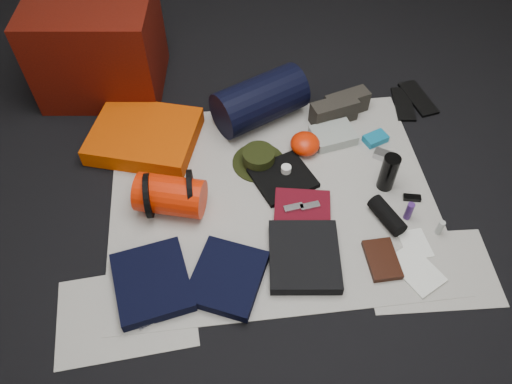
{
  "coord_description": "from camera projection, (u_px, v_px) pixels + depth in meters",
  "views": [
    {
      "loc": [
        -0.26,
        -1.51,
        1.99
      ],
      "look_at": [
        -0.09,
        -0.04,
        0.1
      ],
      "focal_mm": 35.0,
      "sensor_mm": 36.0,
      "label": 1
    }
  ],
  "objects": [
    {
      "name": "floor",
      "position": [
        272.0,
        197.0,
        2.51
      ],
      "size": [
        4.5,
        4.5,
        0.02
      ],
      "primitive_type": "cube",
      "color": "black",
      "rests_on": "ground"
    },
    {
      "name": "newspaper_mat",
      "position": [
        272.0,
        196.0,
        2.5
      ],
      "size": [
        1.6,
        1.3,
        0.01
      ],
      "primitive_type": "cube",
      "color": "beige",
      "rests_on": "floor"
    },
    {
      "name": "newspaper_sheet_front_left",
      "position": [
        127.0,
        313.0,
        2.12
      ],
      "size": [
        0.61,
        0.44,
        0.0
      ],
      "primitive_type": "cube",
      "rotation": [
        0.0,
        0.0,
        0.07
      ],
      "color": "beige",
      "rests_on": "floor"
    },
    {
      "name": "newspaper_sheet_front_right",
      "position": [
        430.0,
        270.0,
        2.25
      ],
      "size": [
        0.6,
        0.43,
        0.0
      ],
      "primitive_type": "cube",
      "rotation": [
        0.0,
        0.0,
        -0.05
      ],
      "color": "beige",
      "rests_on": "floor"
    },
    {
      "name": "red_cabinet",
      "position": [
        98.0,
        45.0,
        2.82
      ],
      "size": [
        0.73,
        0.63,
        0.56
      ],
      "primitive_type": "cube",
      "rotation": [
        0.0,
        0.0,
        -0.12
      ],
      "color": "#4C0D05",
      "rests_on": "floor"
    },
    {
      "name": "sleeping_pad",
      "position": [
        145.0,
        136.0,
        2.69
      ],
      "size": [
        0.65,
        0.59,
        0.1
      ],
      "primitive_type": "cube",
      "rotation": [
        0.0,
        0.0,
        -0.3
      ],
      "color": "#CE4202",
      "rests_on": "newspaper_mat"
    },
    {
      "name": "stuff_sack",
      "position": [
        170.0,
        195.0,
        2.38
      ],
      "size": [
        0.36,
        0.27,
        0.19
      ],
      "primitive_type": "cylinder",
      "rotation": [
        0.0,
        1.57,
        -0.28
      ],
      "color": "red",
      "rests_on": "newspaper_mat"
    },
    {
      "name": "sack_strap_left",
      "position": [
        149.0,
        196.0,
        2.36
      ],
      "size": [
        0.02,
        0.22,
        0.22
      ],
      "primitive_type": "cylinder",
      "rotation": [
        0.0,
        1.57,
        0.0
      ],
      "color": "black",
      "rests_on": "newspaper_mat"
    },
    {
      "name": "sack_strap_right",
      "position": [
        191.0,
        192.0,
        2.38
      ],
      "size": [
        0.03,
        0.22,
        0.22
      ],
      "primitive_type": "cylinder",
      "rotation": [
        0.0,
        1.57,
        0.0
      ],
      "color": "black",
      "rests_on": "newspaper_mat"
    },
    {
      "name": "navy_duffel",
      "position": [
        260.0,
        101.0,
        2.74
      ],
      "size": [
        0.56,
        0.45,
        0.26
      ],
      "primitive_type": "cylinder",
      "rotation": [
        0.0,
        1.57,
        0.45
      ],
      "color": "black",
      "rests_on": "newspaper_mat"
    },
    {
      "name": "boonie_brim",
      "position": [
        259.0,
        162.0,
        2.63
      ],
      "size": [
        0.35,
        0.35,
        0.01
      ],
      "primitive_type": "cylinder",
      "rotation": [
        0.0,
        0.0,
        0.33
      ],
      "color": "black",
      "rests_on": "newspaper_mat"
    },
    {
      "name": "boonie_crown",
      "position": [
        259.0,
        157.0,
        2.6
      ],
      "size": [
        0.17,
        0.17,
        0.07
      ],
      "primitive_type": "cylinder",
      "color": "black",
      "rests_on": "boonie_brim"
    },
    {
      "name": "hiking_boot_left",
      "position": [
        334.0,
        112.0,
        2.78
      ],
      "size": [
        0.28,
        0.16,
        0.13
      ],
      "primitive_type": "cube",
      "rotation": [
        0.0,
        0.0,
        0.26
      ],
      "color": "#2C2822",
      "rests_on": "newspaper_mat"
    },
    {
      "name": "hiking_boot_right",
      "position": [
        347.0,
        103.0,
        2.83
      ],
      "size": [
        0.27,
        0.16,
        0.12
      ],
      "primitive_type": "cube",
      "rotation": [
        0.0,
        0.0,
        0.3
      ],
      "color": "#2C2822",
      "rests_on": "newspaper_mat"
    },
    {
      "name": "flip_flop_left",
      "position": [
        403.0,
        104.0,
        2.91
      ],
      "size": [
        0.14,
        0.29,
        0.02
      ],
      "primitive_type": "cube",
      "rotation": [
        0.0,
        0.0,
        -0.13
      ],
      "color": "black",
      "rests_on": "floor"
    },
    {
      "name": "flip_flop_right",
      "position": [
        418.0,
        98.0,
        2.95
      ],
      "size": [
        0.17,
        0.32,
        0.02
      ],
      "primitive_type": "cube",
      "rotation": [
        0.0,
        0.0,
        0.2
      ],
      "color": "black",
      "rests_on": "floor"
    },
    {
      "name": "trousers_navy_a",
      "position": [
        152.0,
        282.0,
        2.17
      ],
      "size": [
        0.38,
        0.41,
        0.06
      ],
      "primitive_type": "cube",
      "rotation": [
        0.0,
        0.0,
        0.2
      ],
      "color": "black",
      "rests_on": "newspaper_mat"
    },
    {
      "name": "trousers_navy_b",
      "position": [
        227.0,
        277.0,
        2.19
      ],
      "size": [
        0.4,
        0.42,
        0.05
      ],
      "primitive_type": "cube",
      "rotation": [
        0.0,
        0.0,
        -0.42
      ],
      "color": "black",
      "rests_on": "newspaper_mat"
    },
    {
      "name": "trousers_charcoal",
      "position": [
        304.0,
        256.0,
        2.25
      ],
      "size": [
        0.35,
        0.39,
        0.06
      ],
      "primitive_type": "cube",
      "rotation": [
        0.0,
        0.0,
        -0.11
      ],
      "color": "black",
      "rests_on": "newspaper_mat"
    },
    {
      "name": "black_tshirt",
      "position": [
        283.0,
        178.0,
        2.55
      ],
      "size": [
        0.36,
        0.35,
        0.03
      ],
      "primitive_type": "cube",
      "rotation": [
        0.0,
        0.0,
        0.37
      ],
      "color": "black",
      "rests_on": "newspaper_mat"
    },
    {
      "name": "red_shirt",
      "position": [
        302.0,
        213.0,
        2.41
      ],
      "size": [
        0.32,
        0.32,
        0.04
      ],
      "primitive_type": "cube",
      "rotation": [
        0.0,
        0.0,
        -0.19
      ],
      "color": "#5A0915",
      "rests_on": "newspaper_mat"
    },
    {
      "name": "orange_stuff_sack",
      "position": [
        305.0,
        144.0,
        2.65
      ],
      "size": [
        0.2,
        0.2,
        0.1
      ],
      "primitive_type": "ellipsoid",
      "rotation": [
        0.0,
        0.0,
        -0.3
      ],
      "color": "red",
      "rests_on": "newspaper_mat"
    },
    {
      "name": "first_aid_pouch",
      "position": [
        333.0,
        135.0,
        2.72
      ],
      "size": [
        0.26,
        0.21,
        0.06
      ],
      "primitive_type": "cube",
      "rotation": [
        0.0,
        0.0,
        0.2
      ],
      "color": "#929992",
      "rests_on": "newspaper_mat"
    },
    {
      "name": "water_bottle",
      "position": [
        388.0,
        172.0,
        2.46
      ],
      "size": [
        0.11,
        0.11,
        0.21
      ],
      "primitive_type": "cylinder",
      "rotation": [
        0.0,
        0.0,
        -0.31
      ],
      "color": "black",
      "rests_on": "newspaper_mat"
    },
    {
      "name": "speaker",
      "position": [
        387.0,
        215.0,
        2.38
      ],
      "size": [
        0.15,
        0.22,
        0.08
      ],
      "primitive_type": "cylinder",
      "rotation": [
        1.57,
        0.0,
        0.38
      ],
      "color": "black",
      "rests_on": "newspaper_mat"
    },
    {
      "name": "compact_camera",
      "position": [
        383.0,
        155.0,
        2.64
      ],
      "size": [
        0.11,
        0.1,
        0.04
      ],
      "primitive_type": "cube",
      "rotation": [
        0.0,
        0.0,
        -0.59
      ],
      "color": "#B8B7BC",
      "rests_on": "newspaper_mat"
    },
    {
      "name": "cyan_case",
      "position": [
        375.0,
        139.0,
        2.72
      ],
      "size": [
        0.15,
        0.12,
        0.04
      ],
      "primitive_type": "cube",
      "rotation": [
        0.0,
        0.0,
        0.37
      ],
      "color": "#0F6F95",
      "rests_on": "newspaper_mat"
    },
    {
      "name": "toiletry_purple",
      "position": [
        409.0,
        211.0,
        2.38
      ],
      "size": [
        0.04,
        0.04,
        0.1
      ],
      "primitive_type": "cylinder",
      "rotation": [
        0.0,
        0.0,
        -0.36
      ],
      "color": "#401F65",
      "rests_on": "newspaper_mat"
    },
    {
      "name": "toiletry_clear",
      "position": [
        440.0,
        228.0,
        2.33
      ],
      "size": [
        0.03,
        0.03,
        0.08
      ],
      "primitive_type": "cylinder",
      "rotation": [
        0.0,
        0.0,
        0.2
      ],
      "color": "#A0A5A0",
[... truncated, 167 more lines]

